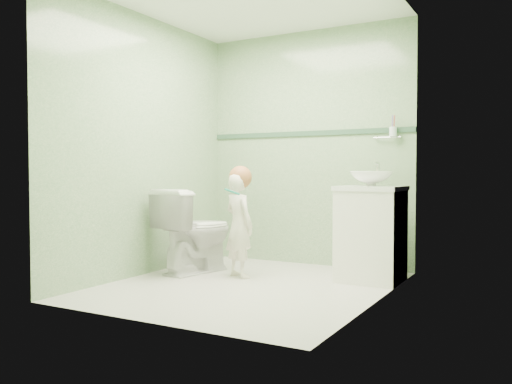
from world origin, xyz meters
The scene contains 12 objects.
ground centered at (0.00, 0.00, 0.00)m, with size 2.50×2.50×0.00m, color beige.
room_shell centered at (0.00, 0.00, 1.20)m, with size 2.50×2.54×2.40m.
trim_stripe centered at (0.00, 1.24, 1.35)m, with size 2.20×0.02×0.05m, color #31533D.
vanity centered at (0.84, 0.70, 0.40)m, with size 0.52×0.50×0.80m, color white.
counter centered at (0.84, 0.70, 0.81)m, with size 0.54×0.52×0.04m, color white.
basin centered at (0.84, 0.70, 0.89)m, with size 0.37×0.37×0.13m, color white.
faucet centered at (0.84, 0.89, 0.97)m, with size 0.03×0.13×0.18m.
cup_holder centered at (0.89, 1.18, 1.33)m, with size 0.26×0.07×0.21m.
toilet centered at (-0.74, 0.30, 0.40)m, with size 0.44×0.78×0.79m, color white.
toddler centered at (-0.26, 0.30, 0.47)m, with size 0.34×0.23×0.94m, color white.
hair_cap centered at (-0.26, 0.33, 0.90)m, with size 0.21×0.21×0.21m, color #A56138.
teal_toothbrush centered at (-0.24, 0.16, 0.78)m, with size 0.12×0.14×0.08m.
Camera 1 is at (2.19, -3.82, 0.94)m, focal length 37.38 mm.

